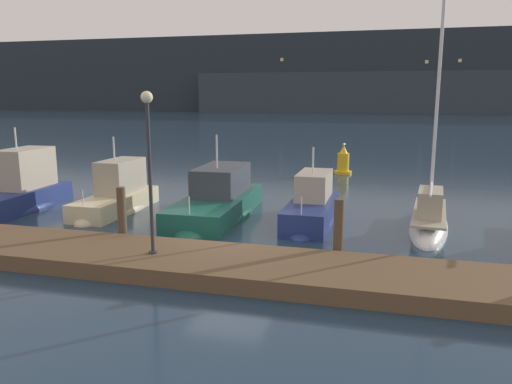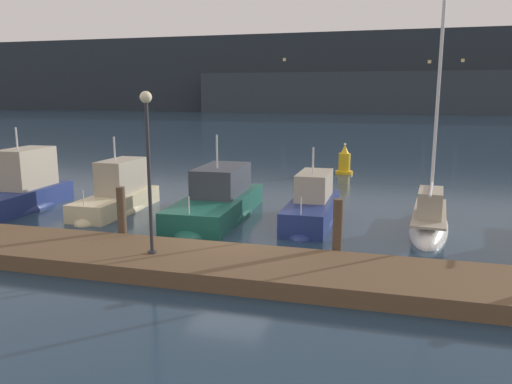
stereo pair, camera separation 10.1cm
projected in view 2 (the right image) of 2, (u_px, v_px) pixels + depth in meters
The scene contains 12 objects.
ground_plane at pixel (230, 247), 15.84m from camera, with size 400.00×400.00×0.00m, color #1E3347.
dock at pixel (204, 264), 13.64m from camera, with size 26.64×2.80×0.45m, color brown.
mooring_pile_1 at pixel (122, 216), 15.95m from camera, with size 0.28×0.28×1.89m, color #4C3D2D.
mooring_pile_2 at pixel (338, 232), 14.17m from camera, with size 0.28×0.28×1.88m, color #4C3D2D.
motorboat_berth_1 at pixel (22, 198), 21.12m from camera, with size 2.22×5.65×4.06m.
motorboat_berth_2 at pixel (117, 202), 20.71m from camera, with size 1.76×5.25×3.66m.
motorboat_berth_3 at pixel (218, 208), 19.81m from camera, with size 2.67×7.17×3.90m.
motorboat_berth_4 at pixel (312, 213), 18.82m from camera, with size 1.69×5.36×3.35m.
sailboat_berth_5 at pixel (429, 224), 17.93m from camera, with size 1.81×5.77×9.16m.
channel_buoy at pixel (344, 162), 30.40m from camera, with size 1.07×1.07×1.88m.
dock_lamppost at pixel (148, 148), 13.28m from camera, with size 0.32×0.32×4.41m.
hillside_backdrop at pixel (394, 76), 130.38m from camera, with size 240.00×23.00×20.40m.
Camera 2 is at (4.81, -14.45, 4.78)m, focal length 35.00 mm.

